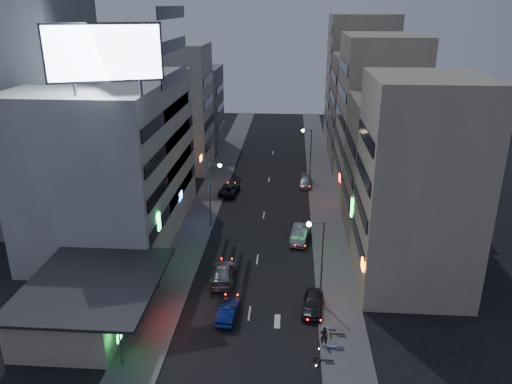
# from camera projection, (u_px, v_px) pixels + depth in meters

# --- Properties ---
(ground) EXTENTS (180.00, 180.00, 0.00)m
(ground) POSITION_uv_depth(u_px,v_px,m) (245.00, 342.00, 40.36)
(ground) COLOR black
(ground) RESTS_ON ground
(sidewalk_left) EXTENTS (4.00, 120.00, 0.12)m
(sidewalk_left) POSITION_uv_depth(u_px,v_px,m) (208.00, 202.00, 68.88)
(sidewalk_left) COLOR #4C4C4F
(sidewalk_left) RESTS_ON ground
(sidewalk_right) EXTENTS (4.00, 120.00, 0.12)m
(sidewalk_right) POSITION_uv_depth(u_px,v_px,m) (324.00, 205.00, 67.79)
(sidewalk_right) COLOR #4C4C4F
(sidewalk_right) RESTS_ON ground
(food_court) EXTENTS (11.00, 13.00, 3.88)m
(food_court) POSITION_uv_depth(u_px,v_px,m) (85.00, 300.00, 42.48)
(food_court) COLOR #AFA889
(food_court) RESTS_ON ground
(white_building) EXTENTS (14.00, 24.00, 18.00)m
(white_building) POSITION_uv_depth(u_px,v_px,m) (113.00, 159.00, 57.00)
(white_building) COLOR beige
(white_building) RESTS_ON ground
(grey_tower) EXTENTS (10.00, 14.00, 34.00)m
(grey_tower) POSITION_uv_depth(u_px,v_px,m) (39.00, 84.00, 57.59)
(grey_tower) COLOR slate
(grey_tower) RESTS_ON ground
(shophouse_near) EXTENTS (10.00, 11.00, 20.00)m
(shophouse_near) POSITION_uv_depth(u_px,v_px,m) (418.00, 187.00, 45.61)
(shophouse_near) COLOR #AFA889
(shophouse_near) RESTS_ON ground
(shophouse_mid) EXTENTS (11.00, 12.00, 16.00)m
(shophouse_mid) POSITION_uv_depth(u_px,v_px,m) (397.00, 169.00, 57.01)
(shophouse_mid) COLOR gray
(shophouse_mid) RESTS_ON ground
(shophouse_far) EXTENTS (10.00, 14.00, 22.00)m
(shophouse_far) POSITION_uv_depth(u_px,v_px,m) (378.00, 118.00, 68.11)
(shophouse_far) COLOR #AFA889
(shophouse_far) RESTS_ON ground
(far_left_a) EXTENTS (11.00, 10.00, 20.00)m
(far_left_a) POSITION_uv_depth(u_px,v_px,m) (175.00, 108.00, 79.87)
(far_left_a) COLOR beige
(far_left_a) RESTS_ON ground
(far_left_b) EXTENTS (12.00, 10.00, 15.00)m
(far_left_b) POSITION_uv_depth(u_px,v_px,m) (188.00, 108.00, 92.92)
(far_left_b) COLOR slate
(far_left_b) RESTS_ON ground
(far_right_a) EXTENTS (11.00, 12.00, 18.00)m
(far_right_a) POSITION_uv_depth(u_px,v_px,m) (366.00, 111.00, 82.78)
(far_right_a) COLOR gray
(far_right_a) RESTS_ON ground
(far_right_b) EXTENTS (12.00, 12.00, 24.00)m
(far_right_b) POSITION_uv_depth(u_px,v_px,m) (360.00, 81.00, 94.75)
(far_right_b) COLOR #AFA889
(far_right_b) RESTS_ON ground
(billboard) EXTENTS (9.52, 3.75, 6.20)m
(billboard) POSITION_uv_depth(u_px,v_px,m) (104.00, 53.00, 42.90)
(billboard) COLOR #595B60
(billboard) RESTS_ON white_building
(street_lamp_right_near) EXTENTS (1.60, 0.44, 8.02)m
(street_lamp_right_near) POSITION_uv_depth(u_px,v_px,m) (318.00, 251.00, 43.66)
(street_lamp_right_near) COLOR #595B60
(street_lamp_right_near) RESTS_ON sidewalk_right
(street_lamp_left) EXTENTS (1.60, 0.44, 8.02)m
(street_lamp_left) POSITION_uv_depth(u_px,v_px,m) (213.00, 186.00, 59.40)
(street_lamp_left) COLOR #595B60
(street_lamp_left) RESTS_ON sidewalk_left
(street_lamp_right_far) EXTENTS (1.60, 0.44, 8.02)m
(street_lamp_right_far) POSITION_uv_depth(u_px,v_px,m) (308.00, 147.00, 75.39)
(street_lamp_right_far) COLOR #595B60
(street_lamp_right_far) RESTS_ON sidewalk_right
(parked_car_right_near) EXTENTS (2.23, 4.58, 1.50)m
(parked_car_right_near) POSITION_uv_depth(u_px,v_px,m) (313.00, 303.00, 44.25)
(parked_car_right_near) COLOR #2A2A2F
(parked_car_right_near) RESTS_ON ground
(parked_car_right_mid) EXTENTS (2.42, 5.21, 1.65)m
(parked_car_right_mid) POSITION_uv_depth(u_px,v_px,m) (300.00, 234.00, 57.33)
(parked_car_right_mid) COLOR #9FA2A7
(parked_car_right_mid) RESTS_ON ground
(parked_car_left) EXTENTS (2.86, 5.38, 1.44)m
(parked_car_left) POSITION_uv_depth(u_px,v_px,m) (229.00, 189.00, 71.60)
(parked_car_left) COLOR black
(parked_car_left) RESTS_ON ground
(parked_car_right_far) EXTENTS (2.03, 4.71, 1.35)m
(parked_car_right_far) POSITION_uv_depth(u_px,v_px,m) (306.00, 182.00, 74.68)
(parked_car_right_far) COLOR #9B9DA3
(parked_car_right_far) RESTS_ON ground
(road_car_blue) EXTENTS (1.75, 4.25, 1.37)m
(road_car_blue) POSITION_uv_depth(u_px,v_px,m) (228.00, 311.00, 43.22)
(road_car_blue) COLOR navy
(road_car_blue) RESTS_ON ground
(road_car_silver) EXTENTS (2.45, 5.58, 1.60)m
(road_car_silver) POSITION_uv_depth(u_px,v_px,m) (223.00, 272.00, 49.24)
(road_car_silver) COLOR #95969C
(road_car_silver) RESTS_ON ground
(person) EXTENTS (0.64, 0.43, 1.71)m
(person) POSITION_uv_depth(u_px,v_px,m) (324.00, 336.00, 39.54)
(person) COLOR black
(person) RESTS_ON sidewalk_right
(scooter_black_a) EXTENTS (0.66, 1.94, 1.19)m
(scooter_black_a) POSITION_uv_depth(u_px,v_px,m) (334.00, 354.00, 37.95)
(scooter_black_a) COLOR black
(scooter_black_a) RESTS_ON sidewalk_right
(scooter_silver_a) EXTENTS (1.02, 1.90, 1.10)m
(scooter_silver_a) POSITION_uv_depth(u_px,v_px,m) (337.00, 341.00, 39.46)
(scooter_silver_a) COLOR #B8BCC1
(scooter_silver_a) RESTS_ON sidewalk_right
(scooter_blue) EXTENTS (0.80, 1.90, 1.13)m
(scooter_blue) POSITION_uv_depth(u_px,v_px,m) (344.00, 341.00, 39.43)
(scooter_blue) COLOR navy
(scooter_blue) RESTS_ON sidewalk_right
(scooter_black_b) EXTENTS (0.70, 1.93, 1.16)m
(scooter_black_b) POSITION_uv_depth(u_px,v_px,m) (346.00, 328.00, 40.98)
(scooter_black_b) COLOR black
(scooter_black_b) RESTS_ON sidewalk_right
(scooter_silver_b) EXTENTS (0.96, 1.84, 1.07)m
(scooter_silver_b) POSITION_uv_depth(u_px,v_px,m) (337.00, 323.00, 41.68)
(scooter_silver_b) COLOR #999CA0
(scooter_silver_b) RESTS_ON sidewalk_right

